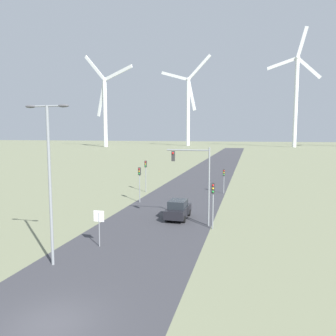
% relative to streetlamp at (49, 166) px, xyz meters
% --- Properties ---
extents(ground_plane, '(600.00, 600.00, 0.00)m').
position_rel_streetlamp_xyz_m(ground_plane, '(3.61, -5.68, -6.16)').
color(ground_plane, '#757A5B').
extents(road_surface, '(10.00, 240.00, 0.01)m').
position_rel_streetlamp_xyz_m(road_surface, '(3.61, 42.32, -6.16)').
color(road_surface, '#38383D').
rests_on(road_surface, ground).
extents(streetlamp, '(2.92, 0.32, 9.84)m').
position_rel_streetlamp_xyz_m(streetlamp, '(0.00, 0.00, 0.00)').
color(streetlamp, gray).
rests_on(streetlamp, ground).
extents(stop_sign_near, '(0.81, 0.07, 2.65)m').
position_rel_streetlamp_xyz_m(stop_sign_near, '(1.36, 3.70, -4.30)').
color(stop_sign_near, gray).
rests_on(stop_sign_near, ground).
extents(traffic_light_post_near_left, '(0.28, 0.34, 4.14)m').
position_rel_streetlamp_xyz_m(traffic_light_post_near_left, '(-0.77, 18.76, -3.13)').
color(traffic_light_post_near_left, gray).
rests_on(traffic_light_post_near_left, ground).
extents(traffic_light_post_near_right, '(0.28, 0.33, 3.98)m').
position_rel_streetlamp_xyz_m(traffic_light_post_near_right, '(8.79, 10.02, -3.25)').
color(traffic_light_post_near_right, gray).
rests_on(traffic_light_post_near_right, ground).
extents(traffic_light_post_mid_left, '(0.28, 0.34, 4.35)m').
position_rel_streetlamp_xyz_m(traffic_light_post_mid_left, '(-2.19, 25.45, -2.99)').
color(traffic_light_post_mid_left, gray).
rests_on(traffic_light_post_mid_left, ground).
extents(traffic_light_post_mid_right, '(0.28, 0.33, 3.29)m').
position_rel_streetlamp_xyz_m(traffic_light_post_mid_right, '(8.39, 26.92, -3.74)').
color(traffic_light_post_mid_right, gray).
rests_on(traffic_light_post_mid_right, ground).
extents(traffic_light_mast_overhead, '(3.84, 0.35, 6.91)m').
position_rel_streetlamp_xyz_m(traffic_light_mast_overhead, '(7.12, 10.92, -1.36)').
color(traffic_light_mast_overhead, gray).
rests_on(traffic_light_mast_overhead, ground).
extents(car_approaching, '(1.88, 4.12, 1.83)m').
position_rel_streetlamp_xyz_m(car_approaching, '(5.22, 12.58, -5.25)').
color(car_approaching, black).
rests_on(car_approaching, ground).
extents(wind_turbine_far_left, '(34.51, 12.58, 54.05)m').
position_rel_streetlamp_xyz_m(wind_turbine_far_left, '(-70.59, 160.32, 18.49)').
color(wind_turbine_far_left, silver).
rests_on(wind_turbine_far_left, ground).
extents(wind_turbine_left, '(33.04, 8.32, 55.04)m').
position_rel_streetlamp_xyz_m(wind_turbine_left, '(-26.72, 187.46, 19.63)').
color(wind_turbine_left, silver).
rests_on(wind_turbine_left, ground).
extents(wind_turbine_center, '(28.58, 6.36, 66.02)m').
position_rel_streetlamp_xyz_m(wind_turbine_center, '(35.96, 181.50, 23.63)').
color(wind_turbine_center, silver).
rests_on(wind_turbine_center, ground).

